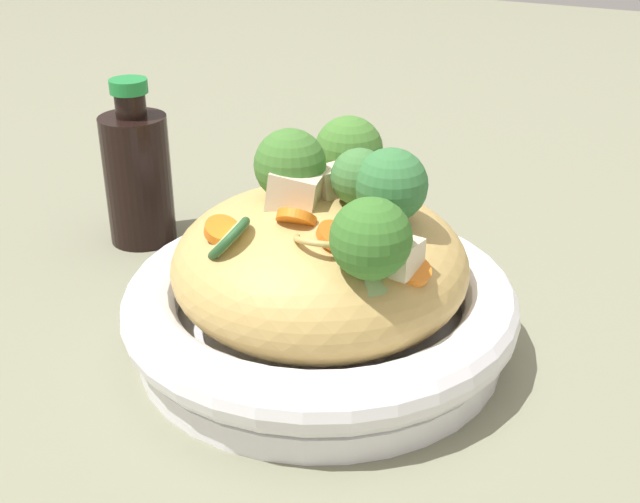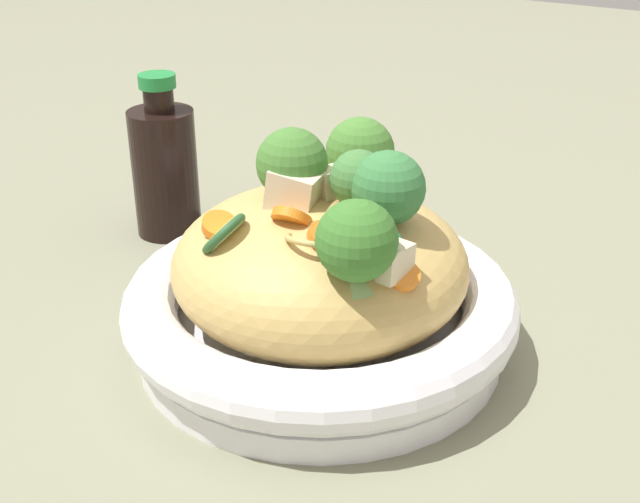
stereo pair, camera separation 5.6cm
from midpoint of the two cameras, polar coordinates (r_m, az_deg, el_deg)
The scene contains 8 objects.
ground_plane at distance 0.60m, azimuth -2.70°, elevation -6.63°, with size 3.00×3.00×0.00m, color slate.
serving_bowl at distance 0.58m, azimuth -2.76°, elevation -4.19°, with size 0.28×0.28×0.06m.
noodle_heap at distance 0.56m, azimuth -2.83°, elevation -0.93°, with size 0.20×0.20×0.10m.
broccoli_florets at distance 0.54m, azimuth -0.84°, elevation 4.81°, with size 0.20×0.14×0.08m.
carrot_coins at distance 0.52m, azimuth -2.73°, elevation 1.71°, with size 0.11×0.15×0.04m.
zucchini_slices at distance 0.53m, azimuth -1.29°, elevation 2.10°, with size 0.15×0.14×0.04m.
chicken_chunks at distance 0.53m, azimuth -2.53°, elevation 3.33°, with size 0.08×0.12×0.05m.
soy_sauce_bottle at distance 0.75m, azimuth -14.67°, elevation 5.15°, with size 0.06×0.06×0.15m.
Camera 1 is at (0.45, 0.22, 0.33)m, focal length 45.95 mm.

